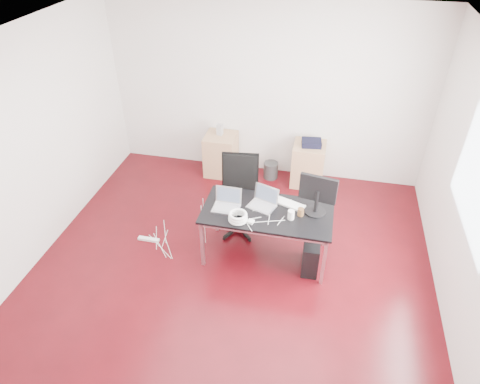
% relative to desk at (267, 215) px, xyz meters
% --- Properties ---
extents(room_shell, '(5.00, 5.00, 5.00)m').
position_rel_desk_xyz_m(room_shell, '(-0.34, -0.39, 0.73)').
color(room_shell, '#3A060B').
rests_on(room_shell, ground).
extents(desk, '(1.60, 0.80, 0.73)m').
position_rel_desk_xyz_m(desk, '(0.00, 0.00, 0.00)').
color(desk, black).
rests_on(desk, ground).
extents(office_chair, '(0.53, 0.55, 1.08)m').
position_rel_desk_xyz_m(office_chair, '(-0.47, 0.52, -0.07)').
color(office_chair, black).
rests_on(office_chair, ground).
extents(filing_cabinet_left, '(0.50, 0.50, 0.70)m').
position_rel_desk_xyz_m(filing_cabinet_left, '(-1.08, 1.84, -0.33)').
color(filing_cabinet_left, '#A37851').
rests_on(filing_cabinet_left, ground).
extents(filing_cabinet_right, '(0.50, 0.50, 0.70)m').
position_rel_desk_xyz_m(filing_cabinet_right, '(0.37, 1.84, -0.33)').
color(filing_cabinet_right, '#A37851').
rests_on(filing_cabinet_right, ground).
extents(pc_tower, '(0.21, 0.46, 0.44)m').
position_rel_desk_xyz_m(pc_tower, '(0.59, -0.09, -0.46)').
color(pc_tower, black).
rests_on(pc_tower, ground).
extents(wastebasket, '(0.30, 0.30, 0.28)m').
position_rel_desk_xyz_m(wastebasket, '(-0.23, 1.86, -0.54)').
color(wastebasket, black).
rests_on(wastebasket, ground).
extents(power_strip, '(0.30, 0.06, 0.04)m').
position_rel_desk_xyz_m(power_strip, '(-1.62, -0.07, -0.66)').
color(power_strip, white).
rests_on(power_strip, ground).
extents(laptop_left, '(0.33, 0.26, 0.23)m').
position_rel_desk_xyz_m(laptop_left, '(-0.51, -0.02, 0.11)').
color(laptop_left, silver).
rests_on(laptop_left, desk).
extents(laptop_right, '(0.40, 0.35, 0.23)m').
position_rel_desk_xyz_m(laptop_right, '(-0.07, 0.11, 0.11)').
color(laptop_right, silver).
rests_on(laptop_right, desk).
extents(monitor, '(0.45, 0.26, 0.51)m').
position_rel_desk_xyz_m(monitor, '(0.58, 0.12, 0.34)').
color(monitor, black).
rests_on(monitor, desk).
extents(keyboard, '(0.46, 0.28, 0.02)m').
position_rel_desk_xyz_m(keyboard, '(0.23, 0.20, 0.06)').
color(keyboard, white).
rests_on(keyboard, desk).
extents(cup_white, '(0.09, 0.09, 0.12)m').
position_rel_desk_xyz_m(cup_white, '(0.30, -0.09, 0.11)').
color(cup_white, white).
rests_on(cup_white, desk).
extents(cup_brown, '(0.09, 0.09, 0.10)m').
position_rel_desk_xyz_m(cup_brown, '(0.40, 0.01, 0.10)').
color(cup_brown, brown).
rests_on(cup_brown, desk).
extents(cable_coil, '(0.24, 0.24, 0.11)m').
position_rel_desk_xyz_m(cable_coil, '(-0.31, -0.25, 0.11)').
color(cable_coil, white).
rests_on(cable_coil, desk).
extents(power_adapter, '(0.08, 0.08, 0.03)m').
position_rel_desk_xyz_m(power_adapter, '(-0.16, -0.26, 0.07)').
color(power_adapter, white).
rests_on(power_adapter, desk).
extents(speaker, '(0.10, 0.09, 0.18)m').
position_rel_desk_xyz_m(speaker, '(-1.09, 1.88, 0.11)').
color(speaker, '#9E9E9E').
rests_on(speaker, filing_cabinet_left).
extents(navy_garment, '(0.33, 0.27, 0.09)m').
position_rel_desk_xyz_m(navy_garment, '(0.39, 1.83, 0.07)').
color(navy_garment, black).
rests_on(navy_garment, filing_cabinet_right).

